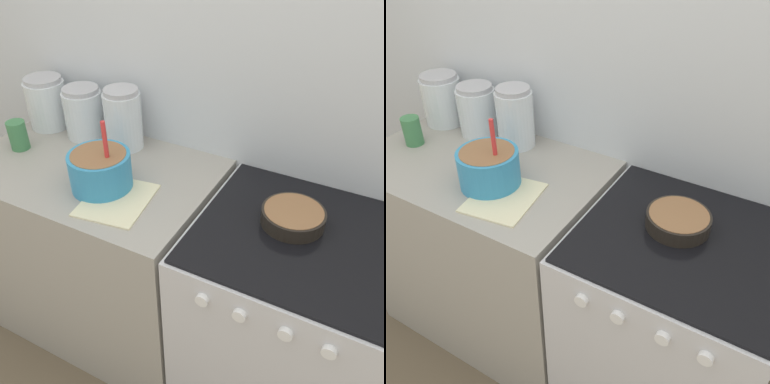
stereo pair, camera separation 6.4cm
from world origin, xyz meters
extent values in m
cube|color=silver|center=(0.00, 0.65, 1.20)|extent=(4.97, 0.05, 2.40)
cube|color=#9E998E|center=(-0.49, 0.31, 0.45)|extent=(0.99, 0.63, 0.90)
cube|color=silver|center=(0.35, 0.31, 0.45)|extent=(0.66, 0.63, 0.89)
cube|color=black|center=(0.35, 0.31, 0.90)|extent=(0.64, 0.60, 0.01)
cylinder|color=white|center=(0.16, -0.01, 0.82)|extent=(0.04, 0.02, 0.04)
cylinder|color=white|center=(0.28, -0.01, 0.82)|extent=(0.04, 0.02, 0.04)
cylinder|color=white|center=(0.41, -0.01, 0.82)|extent=(0.04, 0.02, 0.04)
cylinder|color=white|center=(0.53, -0.01, 0.82)|extent=(0.04, 0.02, 0.04)
cylinder|color=#338CBF|center=(-0.36, 0.23, 0.97)|extent=(0.22, 0.22, 0.14)
cylinder|color=#8C603D|center=(-0.36, 0.23, 1.00)|extent=(0.19, 0.19, 0.07)
cylinder|color=red|center=(-0.32, 0.23, 1.05)|extent=(0.02, 0.02, 0.25)
cylinder|color=black|center=(0.31, 0.35, 0.93)|extent=(0.21, 0.21, 0.05)
cylinder|color=#8C603D|center=(0.31, 0.35, 0.93)|extent=(0.19, 0.19, 0.04)
cylinder|color=silver|center=(-0.87, 0.52, 1.01)|extent=(0.18, 0.18, 0.21)
cylinder|color=white|center=(-0.87, 0.52, 0.97)|extent=(0.15, 0.15, 0.12)
cylinder|color=#B2B2B7|center=(-0.87, 0.52, 1.12)|extent=(0.16, 0.16, 0.02)
cylinder|color=silver|center=(-0.66, 0.52, 1.00)|extent=(0.17, 0.17, 0.20)
cylinder|color=olive|center=(-0.66, 0.52, 0.96)|extent=(0.15, 0.15, 0.12)
cylinder|color=#B2B2B7|center=(-0.66, 0.52, 1.11)|extent=(0.15, 0.15, 0.02)
cylinder|color=silver|center=(-0.46, 0.52, 1.02)|extent=(0.15, 0.15, 0.23)
cylinder|color=red|center=(-0.46, 0.52, 0.97)|extent=(0.13, 0.13, 0.14)
cylinder|color=#B2B2B7|center=(-0.46, 0.52, 1.15)|extent=(0.14, 0.14, 0.02)
cylinder|color=#3F7F4C|center=(-0.84, 0.30, 0.96)|extent=(0.08, 0.08, 0.12)
cube|color=beige|center=(-0.27, 0.19, 0.91)|extent=(0.26, 0.29, 0.01)
camera|label=1|loc=(0.52, -0.75, 1.80)|focal=40.00mm
camera|label=2|loc=(0.57, -0.72, 1.80)|focal=40.00mm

